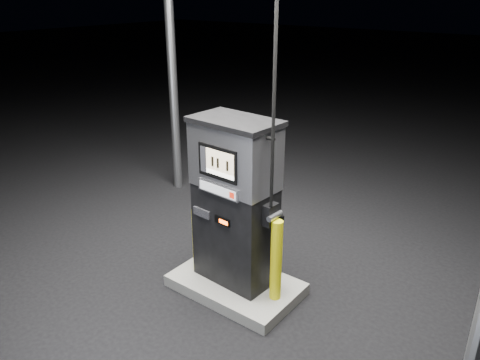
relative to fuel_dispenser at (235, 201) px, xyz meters
The scene contains 5 objects.
ground 1.23m from the fuel_dispenser, 52.56° to the right, with size 80.00×80.00×0.00m, color black.
pump_island 1.16m from the fuel_dispenser, 52.56° to the right, with size 1.60×1.00×0.15m, color slate.
fuel_dispenser is the anchor object (origin of this frame).
bollard_left 0.83m from the fuel_dispenser, 162.12° to the right, with size 0.12×0.12×0.88m, color #D8D10C.
bollard_right 0.86m from the fuel_dispenser, ahead, with size 0.14×0.14×1.03m, color #D8D10C.
Camera 1 is at (3.13, -3.97, 3.61)m, focal length 35.00 mm.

